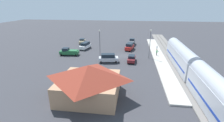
{
  "coord_description": "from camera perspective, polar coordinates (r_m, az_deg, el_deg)",
  "views": [
    {
      "loc": [
        -2.55,
        43.93,
        14.29
      ],
      "look_at": [
        2.23,
        7.42,
        1.0
      ],
      "focal_mm": 25.65,
      "sensor_mm": 36.0,
      "label": 1
    }
  ],
  "objects": [
    {
      "name": "sedan_maroon",
      "position": [
        41.66,
        6.98,
        0.91
      ],
      "size": [
        2.1,
        4.6,
        1.74
      ],
      "color": "maroon",
      "rests_on": "ground"
    },
    {
      "name": "station_building",
      "position": [
        25.59,
        -8.26,
        -6.96
      ],
      "size": [
        10.01,
        9.17,
        5.44
      ],
      "color": "tan",
      "rests_on": "ground"
    },
    {
      "name": "suv_white",
      "position": [
        53.88,
        -9.53,
        5.45
      ],
      "size": [
        2.91,
        5.2,
        2.22
      ],
      "color": "white",
      "rests_on": "ground"
    },
    {
      "name": "sedan_tan",
      "position": [
        62.36,
        -10.59,
        7.09
      ],
      "size": [
        2.51,
        4.73,
        1.74
      ],
      "color": "#C6B284",
      "rests_on": "ground"
    },
    {
      "name": "platform",
      "position": [
        46.74,
        16.27,
        1.42
      ],
      "size": [
        3.2,
        46.0,
        0.3
      ],
      "color": "#B7B2A8",
      "rests_on": "ground"
    },
    {
      "name": "suv_silver",
      "position": [
        40.92,
        -1.31,
        1.11
      ],
      "size": [
        5.15,
        2.98,
        2.22
      ],
      "color": "silver",
      "rests_on": "ground"
    },
    {
      "name": "light_pole_near_platform",
      "position": [
        44.01,
        13.46,
        7.05
      ],
      "size": [
        0.44,
        0.44,
        7.88
      ],
      "color": "#515156",
      "rests_on": "ground"
    },
    {
      "name": "pickup_green",
      "position": [
        48.32,
        -15.1,
        3.22
      ],
      "size": [
        5.5,
        2.72,
        2.14
      ],
      "color": "#236638",
      "rests_on": "ground"
    },
    {
      "name": "pickup_charcoal",
      "position": [
        58.98,
        7.07,
        6.7
      ],
      "size": [
        2.36,
        5.53,
        2.14
      ],
      "color": "#47494F",
      "rests_on": "ground"
    },
    {
      "name": "railway_track",
      "position": [
        47.56,
        21.02,
        1.12
      ],
      "size": [
        4.8,
        70.0,
        0.3
      ],
      "color": "slate",
      "rests_on": "ground"
    },
    {
      "name": "suv_red",
      "position": [
        52.45,
        6.3,
        5.22
      ],
      "size": [
        3.03,
        5.22,
        2.22
      ],
      "color": "red",
      "rests_on": "ground"
    },
    {
      "name": "light_pole_lot_center",
      "position": [
        44.95,
        -4.39,
        7.51
      ],
      "size": [
        0.44,
        0.44,
        7.48
      ],
      "color": "#515156",
      "rests_on": "ground"
    },
    {
      "name": "ground_plane",
      "position": [
        46.26,
        3.94,
        1.81
      ],
      "size": [
        200.0,
        200.0,
        0.0
      ],
      "primitive_type": "plane",
      "color": "#38383D"
    },
    {
      "name": "pedestrian_waiting_far",
      "position": [
        47.14,
        15.68,
        3.07
      ],
      "size": [
        0.36,
        0.36,
        1.71
      ],
      "color": "#333338",
      "rests_on": "platform"
    },
    {
      "name": "pedestrian_on_platform",
      "position": [
        51.68,
        15.73,
        4.51
      ],
      "size": [
        0.36,
        0.36,
        1.71
      ],
      "color": "brown",
      "rests_on": "platform"
    },
    {
      "name": "passenger_train",
      "position": [
        24.54,
        34.91,
        -11.86
      ],
      "size": [
        2.93,
        56.48,
        4.98
      ],
      "color": "#ADB2BC",
      "rests_on": "railway_track"
    }
  ]
}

